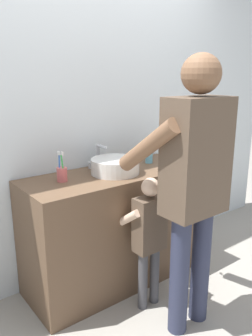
% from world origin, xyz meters
% --- Properties ---
extents(ground_plane, '(14.00, 14.00, 0.00)m').
position_xyz_m(ground_plane, '(0.00, 0.00, 0.00)').
color(ground_plane, '#9E998E').
extents(back_wall, '(4.40, 0.08, 2.70)m').
position_xyz_m(back_wall, '(0.00, 0.62, 1.35)').
color(back_wall, silver).
rests_on(back_wall, ground).
extents(vanity_cabinet, '(1.37, 0.54, 0.88)m').
position_xyz_m(vanity_cabinet, '(0.00, 0.30, 0.44)').
color(vanity_cabinet, brown).
rests_on(vanity_cabinet, ground).
extents(sink_basin, '(0.35, 0.35, 0.11)m').
position_xyz_m(sink_basin, '(0.00, 0.28, 0.94)').
color(sink_basin, silver).
rests_on(sink_basin, vanity_cabinet).
extents(faucet, '(0.18, 0.14, 0.18)m').
position_xyz_m(faucet, '(0.00, 0.49, 0.96)').
color(faucet, '#B7BABF').
rests_on(faucet, vanity_cabinet).
extents(toothbrush_cup, '(0.07, 0.07, 0.21)m').
position_xyz_m(toothbrush_cup, '(-0.40, 0.34, 0.94)').
color(toothbrush_cup, '#D86666').
rests_on(toothbrush_cup, vanity_cabinet).
extents(soap_bottle, '(0.06, 0.06, 0.17)m').
position_xyz_m(soap_bottle, '(0.40, 0.36, 0.95)').
color(soap_bottle, '#66B2D1').
rests_on(soap_bottle, vanity_cabinet).
extents(child_toddler, '(0.29, 0.29, 0.94)m').
position_xyz_m(child_toddler, '(0.00, -0.10, 0.56)').
color(child_toddler, '#47474C').
rests_on(child_toddler, ground).
extents(adult_parent, '(0.53, 0.55, 1.70)m').
position_xyz_m(adult_parent, '(0.08, -0.39, 1.02)').
color(adult_parent, '#2D334C').
rests_on(adult_parent, ground).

